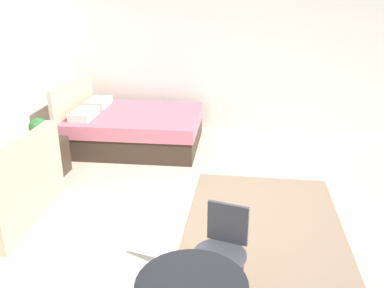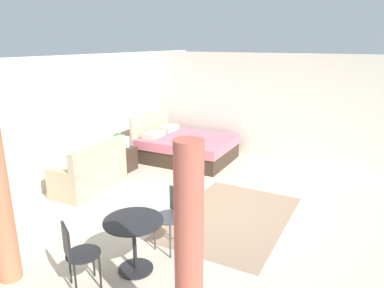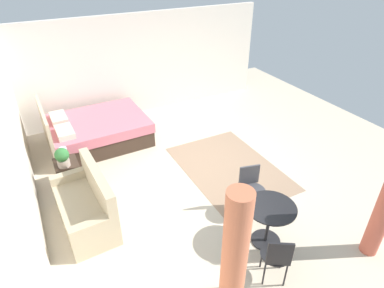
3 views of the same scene
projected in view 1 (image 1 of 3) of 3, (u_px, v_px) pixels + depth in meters
name	position (u px, v px, depth m)	size (l,w,h in m)	color
ground_plane	(228.00, 215.00, 4.72)	(9.32, 9.39, 0.02)	beige
wall_right	(240.00, 62.00, 7.20)	(0.12, 6.39, 2.52)	silver
area_rug	(264.00, 226.00, 4.47)	(2.52, 1.72, 0.01)	#93755B
bed	(132.00, 128.00, 6.72)	(1.69, 2.16, 1.08)	#38281E
couch	(11.00, 192.00, 4.55)	(1.51, 0.77, 0.94)	tan
nightstand	(49.00, 158.00, 5.62)	(0.49, 0.41, 0.52)	#38281E
potted_plant	(39.00, 130.00, 5.37)	(0.25, 0.25, 0.36)	tan
vase	(50.00, 130.00, 5.60)	(0.14, 0.14, 0.24)	silver
cafe_chair_near_window	(223.00, 244.00, 3.25)	(0.52, 0.52, 0.85)	#3F3F44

